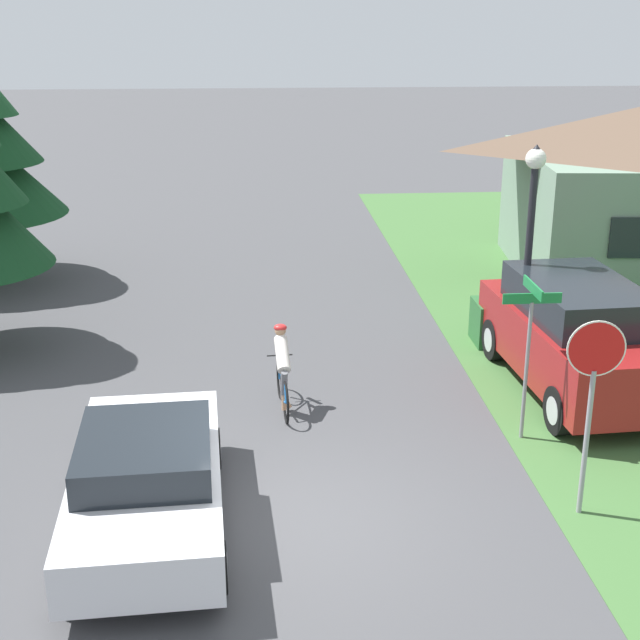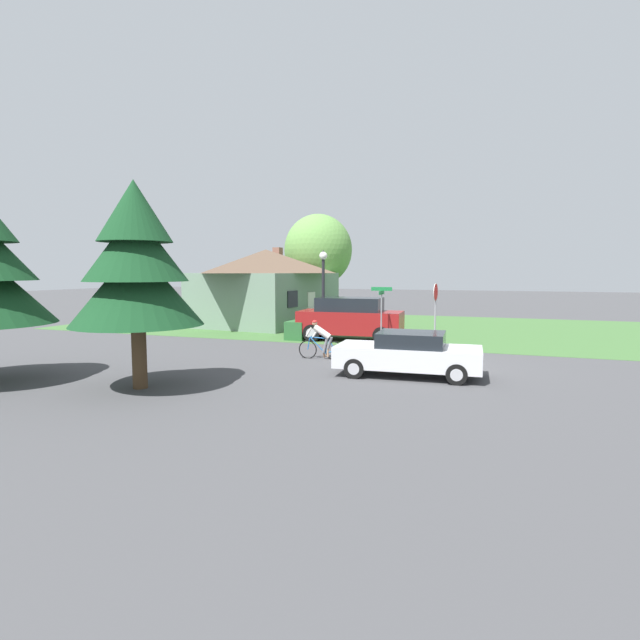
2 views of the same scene
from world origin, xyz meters
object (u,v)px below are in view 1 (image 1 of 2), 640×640
Objects in this scene: sedan_left_lane at (147,480)px; street_name_sign at (529,332)px; parked_suv_right at (575,335)px; street_lamp at (531,220)px; stop_sign at (593,379)px; cyclist at (282,370)px.

street_name_sign reaches higher than sedan_left_lane.
street_lamp is (-0.59, 1.13, 1.80)m from parked_suv_right.
street_lamp is (6.41, 5.08, 2.13)m from sedan_left_lane.
street_lamp is at bearing -92.63° from stop_sign.
street_name_sign is at bearing -105.96° from street_lamp.
sedan_left_lane is 5.84m from stop_sign.
street_name_sign is (-1.42, -1.80, 0.76)m from parked_suv_right.
sedan_left_lane is at bearing 4.32° from stop_sign.
street_lamp is at bearing 24.02° from parked_suv_right.
sedan_left_lane is at bearing -158.87° from street_name_sign.
sedan_left_lane is at bearing 148.29° from cyclist.
parked_suv_right is at bearing -102.60° from stop_sign.
street_lamp reaches higher than cyclist.
cyclist is 4.10m from street_name_sign.
stop_sign reaches higher than parked_suv_right.
cyclist is at bearing 159.62° from street_name_sign.
stop_sign is 0.65× the size of street_lamp.
street_lamp is at bearing -54.69° from sedan_left_lane.
street_lamp reaches higher than parked_suv_right.
parked_suv_right is at bearing -62.56° from street_lamp.
sedan_left_lane is 3.99m from cyclist.
stop_sign is (-1.29, -4.03, 0.92)m from parked_suv_right.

